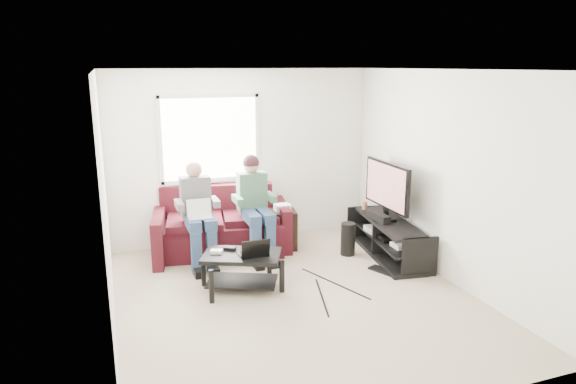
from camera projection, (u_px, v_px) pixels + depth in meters
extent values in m
plane|color=#B7AA8E|center=(295.00, 297.00, 6.01)|extent=(4.50, 4.50, 0.00)
plane|color=white|center=(296.00, 70.00, 5.38)|extent=(4.50, 4.50, 0.00)
plane|color=white|center=(243.00, 157.00, 7.75)|extent=(4.50, 0.00, 4.50)
plane|color=white|center=(406.00, 260.00, 3.64)|extent=(4.50, 0.00, 4.50)
plane|color=white|center=(105.00, 206.00, 5.04)|extent=(0.00, 4.50, 4.50)
plane|color=white|center=(446.00, 177.00, 6.35)|extent=(0.00, 4.50, 4.50)
cube|color=white|center=(210.00, 139.00, 7.51)|extent=(1.40, 0.01, 1.20)
cube|color=silver|center=(210.00, 139.00, 7.50)|extent=(1.48, 0.04, 1.28)
cube|color=#421016|center=(223.00, 237.00, 7.43)|extent=(1.78, 1.14, 0.46)
cube|color=#421016|center=(217.00, 200.00, 7.67)|extent=(1.67, 0.47, 0.47)
cube|color=#421016|center=(159.00, 237.00, 7.11)|extent=(0.31, 0.99, 0.65)
cube|color=#421016|center=(282.00, 224.00, 7.70)|extent=(0.31, 0.99, 0.65)
cube|color=#421016|center=(195.00, 222.00, 7.21)|extent=(0.88, 0.87, 0.10)
cube|color=#421016|center=(250.00, 216.00, 7.47)|extent=(0.88, 0.87, 0.10)
cube|color=#304A6A|center=(193.00, 223.00, 6.73)|extent=(0.16, 0.45, 0.14)
cube|color=#304A6A|center=(208.00, 222.00, 6.80)|extent=(0.16, 0.45, 0.14)
cube|color=#304A6A|center=(197.00, 253.00, 6.65)|extent=(0.13, 0.13, 0.56)
cube|color=#304A6A|center=(212.00, 251.00, 6.71)|extent=(0.13, 0.13, 0.56)
cube|color=slate|center=(195.00, 196.00, 7.00)|extent=(0.40, 0.22, 0.55)
sphere|color=tan|center=(194.00, 169.00, 6.92)|extent=(0.22, 0.22, 0.22)
cube|color=#304A6A|center=(252.00, 217.00, 7.00)|extent=(0.16, 0.45, 0.14)
cube|color=#304A6A|center=(266.00, 216.00, 7.06)|extent=(0.16, 0.45, 0.14)
cube|color=#304A6A|center=(256.00, 246.00, 6.91)|extent=(0.13, 0.13, 0.56)
cube|color=#304A6A|center=(270.00, 244.00, 6.98)|extent=(0.13, 0.13, 0.56)
cube|color=#595C5C|center=(252.00, 192.00, 7.26)|extent=(0.40, 0.22, 0.55)
sphere|color=tan|center=(251.00, 166.00, 7.19)|extent=(0.22, 0.22, 0.22)
sphere|color=#30181D|center=(251.00, 163.00, 7.18)|extent=(0.23, 0.23, 0.23)
cube|color=black|center=(242.00, 256.00, 6.14)|extent=(1.06, 0.88, 0.05)
cube|color=black|center=(242.00, 281.00, 6.22)|extent=(0.95, 0.77, 0.02)
cube|color=black|center=(211.00, 286.00, 5.83)|extent=(0.05, 0.05, 0.40)
cube|color=black|center=(282.00, 276.00, 6.11)|extent=(0.05, 0.05, 0.40)
cube|color=black|center=(203.00, 270.00, 6.28)|extent=(0.05, 0.05, 0.40)
cube|color=black|center=(269.00, 262.00, 6.56)|extent=(0.05, 0.05, 0.40)
cube|color=silver|center=(216.00, 252.00, 6.14)|extent=(0.16, 0.13, 0.04)
cube|color=black|center=(230.00, 248.00, 6.26)|extent=(0.17, 0.15, 0.04)
cube|color=gray|center=(262.00, 245.00, 6.36)|extent=(0.16, 0.13, 0.04)
cube|color=black|center=(389.00, 222.00, 7.17)|extent=(0.70, 1.65, 0.04)
cube|color=black|center=(388.00, 239.00, 7.23)|extent=(0.65, 1.59, 0.03)
cube|color=black|center=(387.00, 254.00, 7.29)|extent=(0.70, 1.65, 0.06)
cube|color=black|center=(420.00, 258.00, 6.52)|extent=(0.48, 0.11, 0.53)
cube|color=black|center=(362.00, 223.00, 7.94)|extent=(0.48, 0.11, 0.53)
cube|color=black|center=(385.00, 217.00, 7.25)|extent=(0.12, 0.40, 0.04)
cube|color=black|center=(386.00, 212.00, 7.23)|extent=(0.06, 0.06, 0.12)
cube|color=black|center=(387.00, 185.00, 7.14)|extent=(0.05, 1.10, 0.65)
cube|color=#D33164|center=(385.00, 185.00, 7.13)|extent=(0.01, 1.01, 0.58)
cube|color=black|center=(378.00, 216.00, 7.21)|extent=(0.12, 0.50, 0.10)
cylinder|color=#955E40|center=(365.00, 206.00, 7.71)|extent=(0.08, 0.08, 0.12)
cube|color=silver|center=(404.00, 245.00, 6.85)|extent=(0.30, 0.22, 0.06)
cube|color=gray|center=(378.00, 229.00, 7.49)|extent=(0.34, 0.26, 0.08)
cube|color=black|center=(390.00, 236.00, 7.17)|extent=(0.38, 0.30, 0.07)
cylinder|color=black|center=(348.00, 239.00, 7.32)|extent=(0.21, 0.21, 0.47)
cube|color=black|center=(386.00, 272.00, 6.72)|extent=(0.34, 0.51, 0.03)
cube|color=black|center=(283.00, 230.00, 7.57)|extent=(0.39, 0.39, 0.57)
cube|color=silver|center=(282.00, 208.00, 7.49)|extent=(0.22, 0.18, 0.10)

